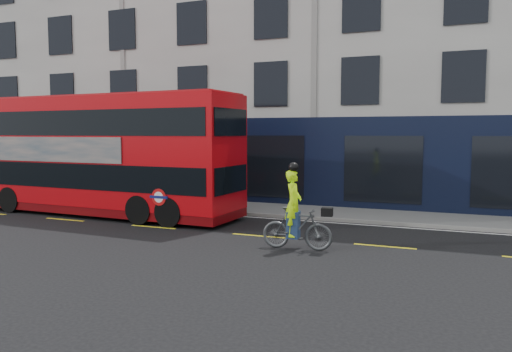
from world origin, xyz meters
The scene contains 8 objects.
ground centered at (0.00, 0.00, 0.00)m, with size 120.00×120.00×0.00m, color black.
pavement centered at (0.00, 6.50, 0.06)m, with size 60.00×3.00×0.12m, color slate.
kerb centered at (0.00, 5.00, 0.07)m, with size 60.00×0.12×0.13m, color gray.
building_terrace centered at (0.00, 12.94, 7.49)m, with size 50.00×10.07×15.00m.
road_edge_line centered at (0.00, 4.70, 0.00)m, with size 58.00×0.10×0.01m, color silver.
lane_dashes centered at (0.00, 1.50, 0.00)m, with size 58.00×0.12×0.01m, color yellow, non-canonical shape.
bus centered at (-7.43, 3.08, 2.45)m, with size 11.97×3.22×4.78m.
cyclist centered at (1.69, 0.18, 0.83)m, with size 2.07×0.73×2.50m.
Camera 1 is at (5.91, -13.26, 3.34)m, focal length 35.00 mm.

